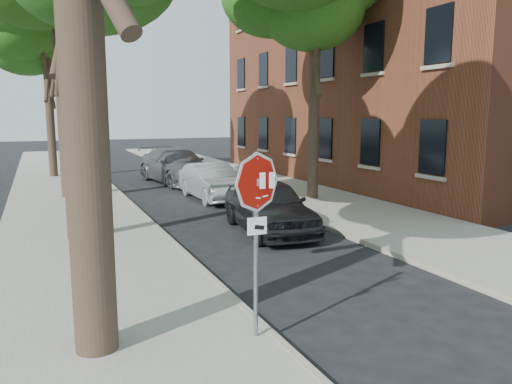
% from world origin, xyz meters
% --- Properties ---
extents(ground, '(120.00, 120.00, 0.00)m').
position_xyz_m(ground, '(0.00, 0.00, 0.00)').
color(ground, black).
rests_on(ground, ground).
extents(sidewalk_left, '(4.00, 55.00, 0.12)m').
position_xyz_m(sidewalk_left, '(-2.50, 12.00, 0.06)').
color(sidewalk_left, gray).
rests_on(sidewalk_left, ground).
extents(sidewalk_right, '(4.00, 55.00, 0.12)m').
position_xyz_m(sidewalk_right, '(6.00, 12.00, 0.06)').
color(sidewalk_right, gray).
rests_on(sidewalk_right, ground).
extents(curb_left, '(0.12, 55.00, 0.13)m').
position_xyz_m(curb_left, '(-0.45, 12.00, 0.07)').
color(curb_left, '#9E9384').
rests_on(curb_left, ground).
extents(curb_right, '(0.12, 55.00, 0.13)m').
position_xyz_m(curb_right, '(3.95, 12.00, 0.07)').
color(curb_right, '#9E9384').
rests_on(curb_right, ground).
extents(apartment_building, '(12.20, 20.20, 15.30)m').
position_xyz_m(apartment_building, '(14.00, 14.00, 7.65)').
color(apartment_building, brown).
rests_on(apartment_building, ground).
extents(stop_sign, '(0.76, 0.34, 2.61)m').
position_xyz_m(stop_sign, '(-0.70, -0.03, 1.95)').
color(stop_sign, gray).
rests_on(stop_sign, sidewalk_left).
extents(tree_far, '(5.29, 4.91, 9.33)m').
position_xyz_m(tree_far, '(-2.72, 21.11, 7.21)').
color(tree_far, black).
rests_on(tree_far, sidewalk_left).
extents(tree_right, '(5.29, 4.91, 9.33)m').
position_xyz_m(tree_right, '(5.98, 10.11, 7.21)').
color(tree_right, black).
rests_on(tree_right, sidewalk_right).
extents(car_a, '(2.18, 4.47, 1.47)m').
position_xyz_m(car_a, '(2.38, 6.13, 0.73)').
color(car_a, black).
rests_on(car_a, ground).
extents(car_b, '(1.52, 4.15, 1.36)m').
position_xyz_m(car_b, '(2.60, 11.72, 0.68)').
color(car_b, '#A3A5AB').
rests_on(car_b, ground).
extents(car_c, '(2.98, 5.83, 1.62)m').
position_xyz_m(car_c, '(2.60, 16.87, 0.81)').
color(car_c, '#525358').
rests_on(car_c, ground).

